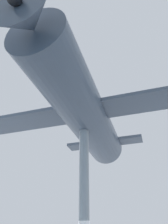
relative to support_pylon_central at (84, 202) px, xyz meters
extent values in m
cylinder|color=#999EA3|center=(0.00, 0.00, 0.00)|extent=(0.43, 0.43, 6.38)
cylinder|color=#4C5666|center=(0.00, 0.00, 4.28)|extent=(3.35, 10.53, 2.17)
cube|color=#4C5666|center=(0.00, 0.00, 4.28)|extent=(15.89, 3.47, 0.18)
cube|color=#4C5666|center=(-0.52, -4.52, 4.44)|extent=(5.14, 1.58, 0.18)
cube|color=#4C5666|center=(-0.52, -4.52, 5.55)|extent=(0.31, 1.11, 2.11)
cone|color=#4C5666|center=(0.65, 5.60, 4.28)|extent=(1.94, 1.13, 1.84)
camera|label=1|loc=(-1.80, 9.27, -1.48)|focal=35.00mm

